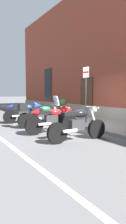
% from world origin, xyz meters
% --- Properties ---
extents(ground_plane, '(140.00, 140.00, 0.00)m').
position_xyz_m(ground_plane, '(0.00, 0.00, 0.00)').
color(ground_plane, '#4C4C4F').
extents(sidewalk, '(30.87, 2.60, 0.12)m').
position_xyz_m(sidewalk, '(0.00, 1.30, 0.06)').
color(sidewalk, slate).
rests_on(sidewalk, ground_plane).
extents(motorcycle_blue_sport, '(0.76, 1.93, 1.00)m').
position_xyz_m(motorcycle_blue_sport, '(-2.06, -1.33, 0.55)').
color(motorcycle_blue_sport, black).
rests_on(motorcycle_blue_sport, ground_plane).
extents(motorcycle_green_touring, '(0.62, 2.14, 1.29)m').
position_xyz_m(motorcycle_green_touring, '(-0.66, -1.26, 0.54)').
color(motorcycle_green_touring, black).
rests_on(motorcycle_green_touring, ground_plane).
extents(motorcycle_red_sport, '(0.62, 2.00, 0.98)m').
position_xyz_m(motorcycle_red_sport, '(0.72, -1.34, 0.54)').
color(motorcycle_red_sport, black).
rests_on(motorcycle_red_sport, ground_plane).
extents(motorcycle_black_naked, '(0.62, 1.99, 1.00)m').
position_xyz_m(motorcycle_black_naked, '(2.12, -1.29, 0.49)').
color(motorcycle_black_naked, black).
rests_on(motorcycle_black_naked, ground_plane).
extents(parking_sign, '(0.36, 0.07, 2.42)m').
position_xyz_m(parking_sign, '(0.01, 0.59, 1.68)').
color(parking_sign, '#4C4C51').
rests_on(parking_sign, sidewalk).
extents(barrel_planter, '(0.57, 0.57, 0.96)m').
position_xyz_m(barrel_planter, '(-2.33, 0.84, 0.54)').
color(barrel_planter, brown).
rests_on(barrel_planter, sidewalk).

